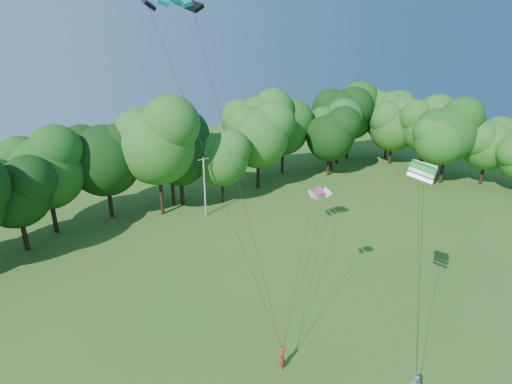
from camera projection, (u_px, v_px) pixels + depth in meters
utility_pole at (205, 186)px, 46.90m from camera, size 1.44×0.18×7.21m
kite_flyer_left at (282, 358)px, 25.03m from camera, size 0.69×0.66×1.59m
kite_green at (423, 167)px, 21.42m from camera, size 3.21×2.37×0.51m
kite_pink at (320, 191)px, 27.28m from camera, size 1.72×1.16×0.38m
tree_back_center at (169, 140)px, 48.64m from camera, size 9.34×9.34×13.58m
tree_back_east at (333, 123)px, 63.74m from camera, size 8.45×8.45×12.30m
tree_flank_east at (440, 136)px, 56.61m from camera, size 7.91×7.91×11.51m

